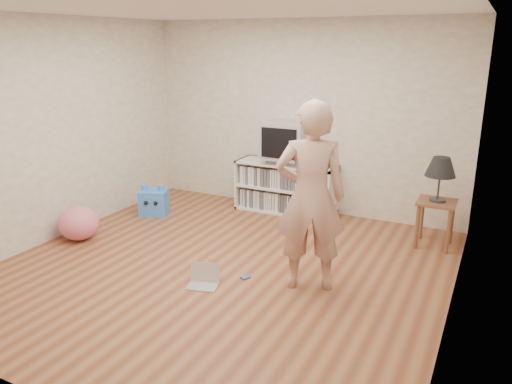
{
  "coord_description": "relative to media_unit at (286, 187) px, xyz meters",
  "views": [
    {
      "loc": [
        2.48,
        -4.14,
        2.3
      ],
      "look_at": [
        0.21,
        0.4,
        0.77
      ],
      "focal_mm": 35.0,
      "sensor_mm": 36.0,
      "label": 1
    }
  ],
  "objects": [
    {
      "name": "media_unit",
      "position": [
        0.0,
        0.0,
        0.0
      ],
      "size": [
        1.4,
        0.45,
        0.7
      ],
      "color": "white",
      "rests_on": "ground"
    },
    {
      "name": "dvd_deck",
      "position": [
        0.0,
        -0.02,
        0.39
      ],
      "size": [
        0.45,
        0.35,
        0.07
      ],
      "primitive_type": "cube",
      "color": "gray",
      "rests_on": "media_unit"
    },
    {
      "name": "plush_blue",
      "position": [
        -1.58,
        -0.95,
        -0.17
      ],
      "size": [
        0.45,
        0.4,
        0.42
      ],
      "rotation": [
        0.0,
        0.0,
        0.38
      ],
      "color": "#3682FF",
      "rests_on": "ground"
    },
    {
      "name": "ceiling",
      "position": [
        0.13,
        -2.04,
        2.25
      ],
      "size": [
        4.5,
        4.5,
        0.01
      ],
      "primitive_type": "cube",
      "color": "white",
      "rests_on": "walls"
    },
    {
      "name": "plush_pink",
      "position": [
        -1.82,
        -2.08,
        -0.15
      ],
      "size": [
        0.59,
        0.59,
        0.4
      ],
      "primitive_type": "ellipsoid",
      "rotation": [
        0.0,
        0.0,
        -0.28
      ],
      "color": "#DC6984",
      "rests_on": "ground"
    },
    {
      "name": "crt_tv",
      "position": [
        0.0,
        -0.02,
        0.67
      ],
      "size": [
        0.6,
        0.53,
        0.5
      ],
      "color": "#A1A1A6",
      "rests_on": "dvd_deck"
    },
    {
      "name": "person",
      "position": [
        1.08,
        -1.98,
        0.56
      ],
      "size": [
        0.78,
        0.67,
        1.82
      ],
      "primitive_type": "imported",
      "rotation": [
        0.0,
        0.0,
        3.55
      ],
      "color": "tan",
      "rests_on": "ground"
    },
    {
      "name": "walls",
      "position": [
        0.13,
        -2.04,
        0.95
      ],
      "size": [
        4.52,
        4.52,
        2.6
      ],
      "color": "#B8B1A1",
      "rests_on": "ground"
    },
    {
      "name": "table_lamp",
      "position": [
        2.04,
        -0.39,
        0.59
      ],
      "size": [
        0.34,
        0.34,
        0.52
      ],
      "color": "#333333",
      "rests_on": "side_table"
    },
    {
      "name": "laptop",
      "position": [
        0.16,
        -2.42,
        -0.29
      ],
      "size": [
        0.35,
        0.31,
        0.2
      ],
      "rotation": [
        0.0,
        0.0,
        0.28
      ],
      "color": "silver",
      "rests_on": "ground"
    },
    {
      "name": "side_table",
      "position": [
        2.04,
        -0.39,
        0.07
      ],
      "size": [
        0.42,
        0.42,
        0.55
      ],
      "color": "brown",
      "rests_on": "ground"
    },
    {
      "name": "ground",
      "position": [
        0.13,
        -2.04,
        -0.35
      ],
      "size": [
        4.5,
        4.5,
        0.0
      ],
      "primitive_type": "plane",
      "color": "brown",
      "rests_on": "ground"
    },
    {
      "name": "playing_cards",
      "position": [
        0.46,
        -2.12,
        -0.34
      ],
      "size": [
        0.1,
        0.11,
        0.02
      ],
      "primitive_type": "cube",
      "rotation": [
        0.0,
        0.0,
        -0.43
      ],
      "color": "#424EB1",
      "rests_on": "ground"
    }
  ]
}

